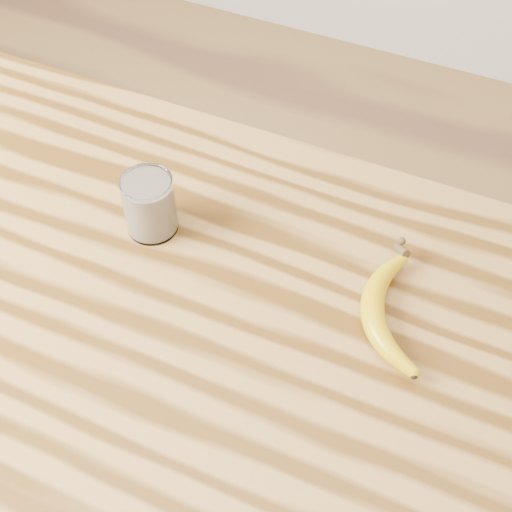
% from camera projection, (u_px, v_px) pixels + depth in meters
% --- Properties ---
extents(table, '(1.20, 0.80, 0.90)m').
position_uv_depth(table, '(134.00, 364.00, 1.02)').
color(table, '#A47139').
rests_on(table, ground).
extents(smoothie_glass, '(0.07, 0.07, 0.09)m').
position_uv_depth(smoothie_glass, '(150.00, 205.00, 0.97)').
color(smoothie_glass, white).
rests_on(smoothie_glass, table).
extents(banana, '(0.18, 0.27, 0.03)m').
position_uv_depth(banana, '(372.00, 311.00, 0.90)').
color(banana, '#C99D09').
rests_on(banana, table).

